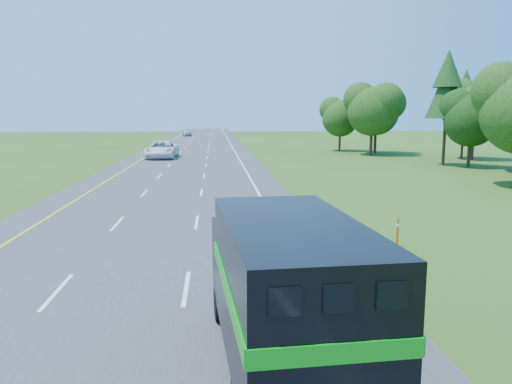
# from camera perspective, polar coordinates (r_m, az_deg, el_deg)

# --- Properties ---
(road) EXTENTS (15.00, 260.00, 0.04)m
(road) POSITION_cam_1_polar(r_m,az_deg,el_deg) (53.34, -7.67, 3.36)
(road) COLOR #38383A
(road) RESTS_ON ground
(lane_markings) EXTENTS (11.15, 260.00, 0.01)m
(lane_markings) POSITION_cam_1_polar(r_m,az_deg,el_deg) (53.33, -7.67, 3.39)
(lane_markings) COLOR yellow
(lane_markings) RESTS_ON road
(horse_truck) EXTENTS (2.72, 7.36, 3.20)m
(horse_truck) POSITION_cam_1_polar(r_m,az_deg,el_deg) (9.50, 3.21, -11.37)
(horse_truck) COLOR black
(horse_truck) RESTS_ON road
(white_suv) EXTENTS (3.54, 7.23, 1.98)m
(white_suv) POSITION_cam_1_polar(r_m,az_deg,el_deg) (58.88, -10.71, 4.78)
(white_suv) COLOR white
(white_suv) RESTS_ON road
(far_car) EXTENTS (2.01, 4.51, 1.51)m
(far_car) POSITION_cam_1_polar(r_m,az_deg,el_deg) (119.34, -7.86, 6.72)
(far_car) COLOR #BABBC2
(far_car) RESTS_ON road
(delineator) EXTENTS (0.09, 0.05, 1.10)m
(delineator) POSITION_cam_1_polar(r_m,az_deg,el_deg) (19.91, 15.86, -4.39)
(delineator) COLOR #D9570B
(delineator) RESTS_ON ground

